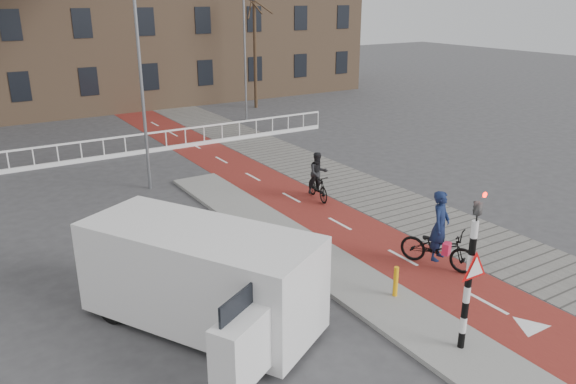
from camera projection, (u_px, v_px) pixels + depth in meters
ground at (414, 303)px, 13.81m from camera, size 120.00×120.00×0.00m
bike_lane at (265, 183)px, 22.55m from camera, size 2.50×60.00×0.01m
sidewalk at (322, 172)px, 23.96m from camera, size 3.00×60.00×0.01m
curb_island at (301, 248)px, 16.64m from camera, size 1.80×16.00×0.12m
traffic_signal at (471, 268)px, 11.23m from camera, size 0.80×0.80×3.68m
bollard at (396, 281)px, 13.77m from camera, size 0.12×0.12×0.78m
cyclist_near at (439, 242)px, 15.41m from camera, size 1.58×2.27×2.21m
cyclist_far at (318, 180)px, 20.55m from camera, size 0.85×1.70×1.78m
van at (200, 276)px, 12.55m from camera, size 4.55×5.77×2.33m
railing at (58, 159)px, 24.79m from camera, size 28.00×0.10×0.99m
tree_right at (255, 46)px, 36.50m from camera, size 0.22×0.22×8.07m
streetlight_near at (143, 96)px, 20.78m from camera, size 0.12×0.12×7.22m
streetlight_right at (245, 61)px, 32.77m from camera, size 0.12×0.12×7.08m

